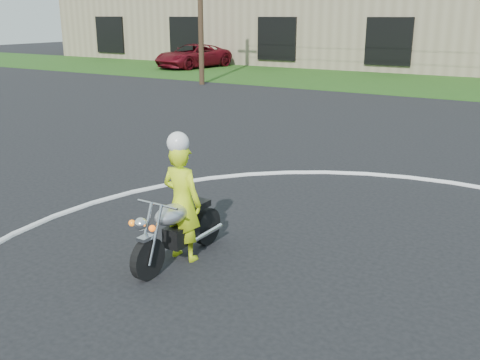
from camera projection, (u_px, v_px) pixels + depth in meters
The scene contains 4 objects.
primary_motorcycle at pixel (177, 229), 8.05m from camera, with size 0.72×2.06×1.08m.
rider_primary_grp at pixel (182, 199), 8.03m from camera, with size 0.67×0.45×2.01m.
pickup_grp at pixel (193, 56), 38.05m from camera, with size 3.68×6.28×1.64m.
warehouse at pixel (299, 8), 44.97m from camera, with size 41.00×17.00×8.30m.
Camera 1 is at (1.72, -3.22, 3.61)m, focal length 40.00 mm.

